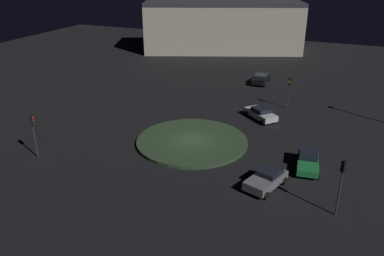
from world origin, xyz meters
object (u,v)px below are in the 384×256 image
Objects in this scene: car_black at (261,78)px; traffic_light_southeast at (341,177)px; traffic_light_northeast at (289,87)px; car_grey at (266,179)px; car_green at (308,161)px; car_silver at (261,113)px; traffic_light_southwest at (33,128)px; store_building at (223,26)px.

traffic_light_southeast is at bearing -157.57° from car_black.
traffic_light_southeast is 22.09m from traffic_light_northeast.
traffic_light_southeast reaches higher than car_grey.
car_black is 1.08× the size of car_green.
car_silver is 0.97× the size of traffic_light_southeast.
car_silver is (-3.87, 14.21, -0.03)m from car_grey.
car_green is at bearing 44.30° from traffic_light_northeast.
car_green is 24.92m from traffic_light_southwest.
traffic_light_northeast is at bearing -149.26° from car_black.
traffic_light_southwest is 0.13× the size of store_building.
traffic_light_southwest reaches higher than car_grey.
car_grey is 14.72m from car_silver.
car_silver is at bearing 94.23° from store_building.
car_silver is 24.38m from traffic_light_southwest.
traffic_light_southwest is 50.42m from store_building.
traffic_light_southwest is at bearing -63.19° from car_grey.
traffic_light_northeast is at bearing 101.24° from store_building.
traffic_light_southwest is at bearing -94.13° from car_silver.
store_building is at bearing 156.01° from car_silver.
car_black is 1.19× the size of traffic_light_northeast.
car_black is 1.11× the size of traffic_light_southwest.
traffic_light_southwest reaches higher than traffic_light_northeast.
traffic_light_southwest is at bearing 67.28° from store_building.
traffic_light_southeast is (2.79, -6.36, 2.47)m from car_green.
traffic_light_southeast is at bearing 90.12° from car_grey.
store_building is at bearing -36.01° from traffic_light_southeast.
traffic_light_southwest is (-17.04, -17.29, 2.24)m from car_silver.
traffic_light_southeast reaches higher than car_silver.
car_silver is 5.71m from traffic_light_northeast.
car_silver is 0.95× the size of car_black.
car_green is at bearing 96.32° from store_building.
traffic_light_southwest reaches higher than car_green.
car_grey is 6.29m from traffic_light_southeast.
store_building reaches higher than traffic_light_southeast.
traffic_light_southeast is (9.37, -16.03, 2.46)m from car_silver.
car_black is (-3.27, 13.90, 0.03)m from car_silver.
traffic_light_southeast is (12.64, -29.93, 2.42)m from car_black.
car_black is 10.76m from traffic_light_northeast.
car_silver is at bearing -146.37° from car_grey.
car_grey is at bearing 8.54° from traffic_light_southeast.
store_building reaches higher than traffic_light_northeast.
traffic_light_southwest is at bearing 155.72° from car_black.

